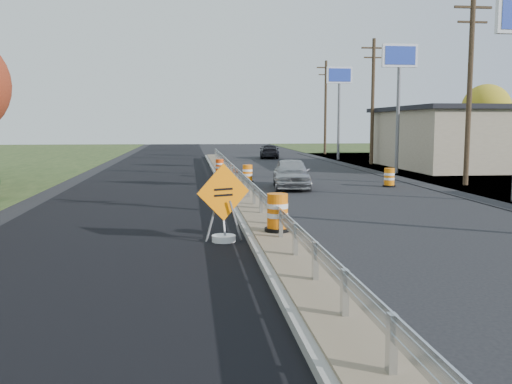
{
  "coord_description": "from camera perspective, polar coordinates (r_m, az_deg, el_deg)",
  "views": [
    {
      "loc": [
        -2.28,
        -18.05,
        3.08
      ],
      "look_at": [
        -0.35,
        -1.63,
        1.1
      ],
      "focal_mm": 40.0,
      "sensor_mm": 36.0,
      "label": 1
    }
  ],
  "objects": [
    {
      "name": "pylon_sign_north",
      "position": [
        49.83,
        8.33,
        10.66
      ],
      "size": [
        2.2,
        0.3,
        7.9
      ],
      "color": "slate",
      "rests_on": "ground"
    },
    {
      "name": "car_dark_far",
      "position": [
        51.61,
        1.34,
        4.08
      ],
      "size": [
        2.22,
        4.39,
        1.22
      ],
      "primitive_type": "imported",
      "rotation": [
        0.0,
        0.0,
        3.02
      ],
      "color": "black",
      "rests_on": "ground"
    },
    {
      "name": "guardrail",
      "position": [
        27.25,
        -1.87,
        1.87
      ],
      "size": [
        0.1,
        46.15,
        0.72
      ],
      "color": "silver",
      "rests_on": "median"
    },
    {
      "name": "barrel_median_near",
      "position": [
        15.18,
        2.15,
        -2.14
      ],
      "size": [
        0.69,
        0.69,
        1.01
      ],
      "color": "black",
      "rests_on": "median"
    },
    {
      "name": "ground",
      "position": [
        18.45,
        0.5,
        -2.78
      ],
      "size": [
        140.0,
        140.0,
        0.0
      ],
      "primitive_type": "plane",
      "color": "black",
      "rests_on": "ground"
    },
    {
      "name": "car_silver",
      "position": [
        27.46,
        3.56,
        1.89
      ],
      "size": [
        2.16,
        4.4,
        1.44
      ],
      "primitive_type": "imported",
      "rotation": [
        0.0,
        0.0,
        -0.11
      ],
      "color": "#A4A4A8",
      "rests_on": "ground"
    },
    {
      "name": "utility_pole_north",
      "position": [
        58.72,
        6.97,
        8.59
      ],
      "size": [
        1.9,
        0.26,
        9.4
      ],
      "color": "#473523",
      "rests_on": "ground"
    },
    {
      "name": "barrel_median_mid",
      "position": [
        27.94,
        -0.85,
        1.83
      ],
      "size": [
        0.59,
        0.59,
        0.86
      ],
      "color": "black",
      "rests_on": "median"
    },
    {
      "name": "utility_pole_nmid",
      "position": [
        44.29,
        11.59,
        9.09
      ],
      "size": [
        1.9,
        0.26,
        9.4
      ],
      "color": "#473523",
      "rests_on": "ground"
    },
    {
      "name": "caution_sign",
      "position": [
        14.92,
        -3.26,
        -3.04
      ],
      "size": [
        1.4,
        0.63,
        2.07
      ],
      "rotation": [
        0.0,
        0.0,
        0.4
      ],
      "color": "white",
      "rests_on": "ground"
    },
    {
      "name": "milled_overlay",
      "position": [
        28.3,
        -10.95,
        0.47
      ],
      "size": [
        7.2,
        120.0,
        0.01
      ],
      "primitive_type": "cube",
      "color": "black",
      "rests_on": "ground"
    },
    {
      "name": "barrel_median_far",
      "position": [
        32.89,
        -3.66,
        2.54
      ],
      "size": [
        0.57,
        0.57,
        0.83
      ],
      "color": "black",
      "rests_on": "median"
    },
    {
      "name": "tree_far_yellow",
      "position": [
        59.25,
        22.03,
        7.74
      ],
      "size": [
        4.62,
        4.62,
        6.86
      ],
      "color": "#473523",
      "rests_on": "ground"
    },
    {
      "name": "utility_pole_smid",
      "position": [
        30.41,
        20.59,
        9.89
      ],
      "size": [
        1.9,
        0.26,
        9.4
      ],
      "color": "#473523",
      "rests_on": "ground"
    },
    {
      "name": "barrel_shoulder_near",
      "position": [
        28.81,
        13.18,
        1.39
      ],
      "size": [
        0.63,
        0.63,
        0.92
      ],
      "color": "black",
      "rests_on": "ground"
    },
    {
      "name": "median",
      "position": [
        26.31,
        -1.68,
        0.35
      ],
      "size": [
        1.6,
        55.0,
        0.23
      ],
      "color": "gray",
      "rests_on": "ground"
    },
    {
      "name": "pylon_sign_mid",
      "position": [
        36.52,
        14.13,
        11.96
      ],
      "size": [
        2.2,
        0.3,
        7.9
      ],
      "color": "slate",
      "rests_on": "ground"
    }
  ]
}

